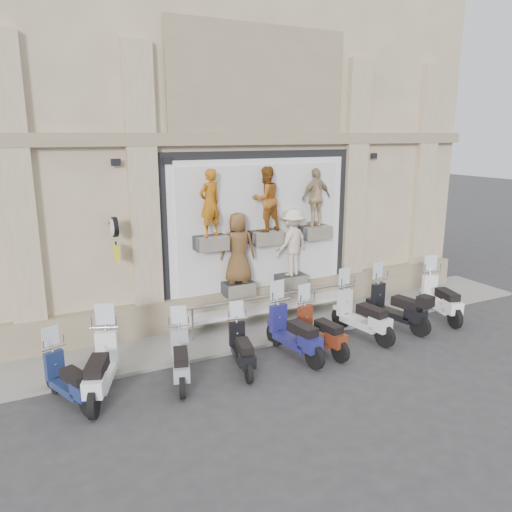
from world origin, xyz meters
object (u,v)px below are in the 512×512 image
at_px(scooter_d, 242,340).
at_px(guard_rail, 276,311).
at_px(scooter_f, 321,321).
at_px(scooter_i, 442,290).
at_px(scooter_g, 363,306).
at_px(clock_sign_bracket, 115,233).
at_px(scooter_e, 294,323).
at_px(scooter_a, 68,370).
at_px(scooter_b, 100,357).
at_px(scooter_h, 397,298).
at_px(scooter_c, 180,349).

bearing_deg(scooter_d, guard_rail, 56.76).
xyz_separation_m(scooter_f, scooter_i, (4.19, 0.33, 0.07)).
bearing_deg(guard_rail, scooter_g, -43.33).
relative_size(clock_sign_bracket, scooter_e, 0.50).
relative_size(scooter_a, scooter_e, 0.85).
bearing_deg(scooter_a, scooter_f, -23.20).
height_order(scooter_d, scooter_g, scooter_g).
height_order(scooter_b, scooter_g, scooter_b).
bearing_deg(scooter_h, scooter_g, 172.75).
height_order(scooter_d, scooter_f, scooter_f).
xyz_separation_m(clock_sign_bracket, scooter_b, (-0.83, -2.06, -1.96)).
relative_size(scooter_e, scooter_i, 1.00).
distance_m(scooter_e, scooter_i, 4.88).
bearing_deg(clock_sign_bracket, scooter_a, -124.69).
height_order(scooter_d, scooter_h, scooter_h).
distance_m(scooter_b, scooter_e, 4.25).
relative_size(guard_rail, clock_sign_bracket, 4.96).
height_order(scooter_a, scooter_e, scooter_e).
relative_size(scooter_e, scooter_f, 1.10).
xyz_separation_m(scooter_c, scooter_f, (3.38, -0.05, 0.03)).
xyz_separation_m(scooter_f, scooter_g, (1.42, 0.25, 0.08)).
bearing_deg(guard_rail, scooter_e, -105.71).
bearing_deg(scooter_g, scooter_a, 172.10).
height_order(guard_rail, scooter_c, scooter_c).
height_order(clock_sign_bracket, scooter_f, clock_sign_bracket).
relative_size(scooter_d, scooter_g, 0.83).
bearing_deg(scooter_i, scooter_e, -160.97).
distance_m(scooter_f, scooter_i, 4.20).
bearing_deg(scooter_g, scooter_c, 173.85).
bearing_deg(scooter_i, scooter_g, -162.57).
relative_size(scooter_a, scooter_g, 0.85).
bearing_deg(scooter_h, scooter_d, 172.81).
height_order(scooter_b, scooter_f, scooter_b).
distance_m(scooter_c, scooter_g, 4.80).
xyz_separation_m(scooter_b, scooter_i, (9.12, 0.15, -0.01)).
xyz_separation_m(guard_rail, clock_sign_bracket, (-3.90, 0.47, 2.34)).
xyz_separation_m(clock_sign_bracket, scooter_f, (4.10, -2.24, -2.05)).
height_order(guard_rail, scooter_h, scooter_h).
relative_size(scooter_c, scooter_g, 0.88).
bearing_deg(scooter_e, guard_rail, 67.70).
bearing_deg(scooter_i, scooter_a, -163.39).
xyz_separation_m(guard_rail, scooter_f, (0.20, -1.77, 0.29)).
bearing_deg(scooter_b, scooter_g, 21.96).
xyz_separation_m(guard_rail, scooter_g, (1.62, -1.53, 0.36)).
height_order(scooter_a, scooter_d, scooter_a).
distance_m(scooter_a, scooter_c, 2.15).
height_order(guard_rail, clock_sign_bracket, clock_sign_bracket).
distance_m(scooter_g, scooter_h, 1.19).
distance_m(scooter_b, scooter_g, 6.35).
height_order(clock_sign_bracket, scooter_d, clock_sign_bracket).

